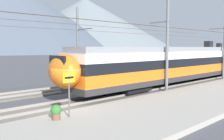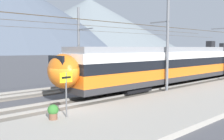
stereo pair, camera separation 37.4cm
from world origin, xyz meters
name	(u,v)px [view 1 (the left image)]	position (x,y,z in m)	size (l,w,h in m)	color
ground_plane	(65,111)	(0.00, 0.00, 0.00)	(400.00, 400.00, 0.00)	#4C4C51
platform_slab	(111,124)	(0.00, -4.03, 0.14)	(120.00, 6.27, 0.28)	#A39E93
track_near	(56,107)	(0.00, 1.09, 0.07)	(120.00, 3.00, 0.28)	#6B6359
track_far	(21,95)	(0.00, 6.48, 0.07)	(120.00, 3.00, 0.28)	#6B6359
train_near_platform	(185,63)	(15.36, 1.09, 2.23)	(30.94, 2.97, 4.27)	#2D2D30
train_far_track	(203,57)	(29.92, 6.48, 2.23)	(34.78, 2.87, 4.27)	#2D2D30
catenary_mast_mid	(166,43)	(9.54, -0.48, 4.21)	(49.54, 2.00, 8.09)	slate
catenary_mast_east	(223,48)	(20.73, -0.46, 3.79)	(49.54, 2.00, 7.09)	slate
catenary_mast_far_side	(79,44)	(7.12, 8.59, 4.13)	(49.54, 2.59, 7.93)	slate
platform_sign	(69,85)	(-1.12, -2.16, 1.95)	(0.70, 0.08, 2.27)	#59595B
potted_plant_platform_edge	(56,111)	(-1.84, -2.08, 0.70)	(0.54, 0.54, 0.75)	brown
mountain_right_ridge	(85,25)	(145.47, 192.55, 26.64)	(186.97, 186.97, 53.28)	slate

